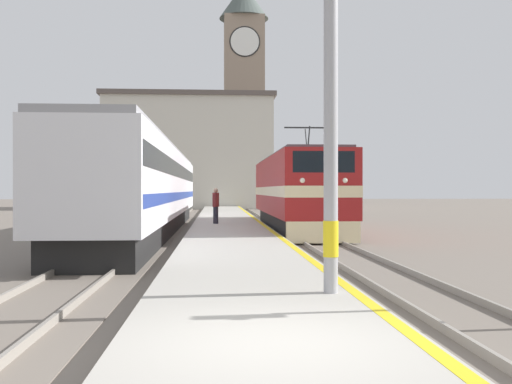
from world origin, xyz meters
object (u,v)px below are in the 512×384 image
clock_tower (244,87)px  person_on_platform (216,205)px  catenary_mast (336,58)px  passenger_train (150,188)px  locomotive_train (295,192)px

clock_tower → person_on_platform: bearing=-94.5°
catenary_mast → passenger_train: bearing=105.0°
locomotive_train → passenger_train: size_ratio=0.53×
passenger_train → catenary_mast: 20.06m
catenary_mast → clock_tower: 64.75m
catenary_mast → person_on_platform: (-2.02, 20.63, -2.95)m
passenger_train → catenary_mast: (5.17, -19.27, 2.09)m
clock_tower → catenary_mast: bearing=-91.3°
person_on_platform → clock_tower: clock_tower is taller
catenary_mast → person_on_platform: 20.94m
passenger_train → catenary_mast: catenary_mast is taller
passenger_train → clock_tower: size_ratio=1.10×
passenger_train → clock_tower: clock_tower is taller
catenary_mast → locomotive_train: bearing=84.3°
locomotive_train → clock_tower: clock_tower is taller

